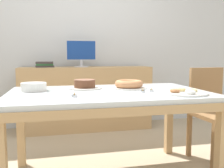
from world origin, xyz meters
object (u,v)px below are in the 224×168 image
Objects in this scene: cake_golden_bundt at (129,85)px; tealight_left_edge at (143,91)px; book_stack at (45,64)px; tealight_near_cakes at (74,96)px; pastry_platter at (184,92)px; cake_chocolate_round at (85,85)px; plate_stack at (34,87)px; tealight_near_front at (151,91)px; computer_monitor at (81,54)px; chair at (213,109)px.

cake_golden_bundt reaches higher than tealight_left_edge.
tealight_near_cakes is (0.27, -1.80, -0.17)m from book_stack.
pastry_platter reaches higher than tealight_near_cakes.
cake_chocolate_round is at bearing 74.52° from tealight_near_cakes.
plate_stack is 0.98m from tealight_near_front.
book_stack is 6.45× the size of tealight_near_front.
computer_monitor is 1.75m from tealight_left_edge.
computer_monitor is 1.84m from tealight_near_cakes.
book_stack is 1.41m from plate_stack.
chair is 1.77m from plate_stack.
plate_stack is (-0.03, -1.40, -0.14)m from book_stack.
plate_stack is at bearing -111.08° from computer_monitor.
cake_golden_bundt is 0.27m from tealight_near_front.
pastry_platter reaches higher than tealight_left_edge.
plate_stack is (-0.43, -0.06, 0.00)m from cake_chocolate_round.
computer_monitor is 1.21× the size of pastry_platter.
plate_stack is at bearing 127.93° from tealight_near_cakes.
tealight_left_edge is (0.32, -1.69, -0.32)m from computer_monitor.
tealight_left_edge is (-0.29, 0.14, -0.00)m from pastry_platter.
cake_golden_bundt is at bearing 36.03° from tealight_near_cakes.
plate_stack reaches higher than pastry_platter.
cake_chocolate_round reaches higher than plate_stack.
computer_monitor is at bearing -0.16° from book_stack.
cake_chocolate_round is at bearing 7.30° from plate_stack.
cake_golden_bundt is 7.84× the size of tealight_near_front.
tealight_left_edge is (0.55, 0.10, 0.00)m from tealight_near_cakes.
tealight_near_front is (0.91, -1.66, -0.17)m from book_stack.
tealight_near_front is at bearing 12.00° from tealight_near_cakes.
tealight_near_front is (0.41, -1.66, -0.32)m from computer_monitor.
tealight_near_cakes and tealight_left_edge have the same top height.
cake_chocolate_round is at bearing 146.12° from pastry_platter.
cake_chocolate_round reaches higher than tealight_near_front.
computer_monitor reaches higher than tealight_near_front.
tealight_left_edge is at bearing 10.69° from tealight_near_cakes.
cake_chocolate_round is 0.40m from cake_golden_bundt.
computer_monitor is at bearing 82.67° from tealight_near_cakes.
computer_monitor is 10.60× the size of tealight_left_edge.
cake_golden_bundt is at bearing -1.40° from plate_stack.
tealight_near_cakes is 0.56m from tealight_left_edge.
plate_stack is (-1.15, 0.43, 0.02)m from pastry_platter.
chair is at bearing 0.29° from cake_chocolate_round.
computer_monitor is at bearing 103.75° from tealight_near_front.
cake_golden_bundt is 0.64m from tealight_near_cakes.
tealight_left_edge is at bearing -159.84° from tealight_near_front.
chair reaches higher than tealight_near_cakes.
cake_golden_bundt is 0.90× the size of pastry_platter.
plate_stack is (-0.54, -1.40, -0.29)m from computer_monitor.
book_stack is 1.63m from cake_golden_bundt.
cake_golden_bundt reaches higher than tealight_near_front.
cake_golden_bundt is (0.79, -1.42, -0.14)m from book_stack.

